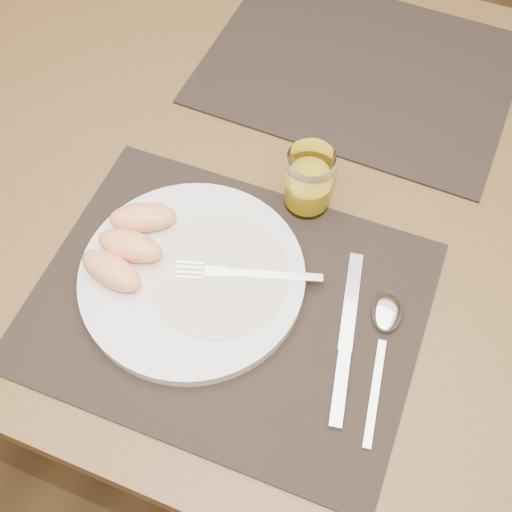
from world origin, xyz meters
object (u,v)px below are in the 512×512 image
object	(u,v)px
placemat_near	(228,304)
knife	(345,350)
plate	(192,277)
table	(293,207)
juice_glass	(309,183)
fork	(235,273)
placemat_far	(359,69)
spoon	(385,322)

from	to	relation	value
placemat_near	knife	distance (m)	0.15
plate	table	bearing A→B (deg)	74.52
juice_glass	knife	bearing A→B (deg)	-58.94
fork	table	bearing A→B (deg)	87.39
fork	placemat_far	bearing A→B (deg)	85.74
placemat_near	fork	distance (m)	0.04
placemat_far	fork	size ratio (longest dim) A/B	2.63
placemat_near	spoon	xyz separation A→B (m)	(0.18, 0.04, 0.01)
placemat_near	fork	xyz separation A→B (m)	(-0.00, 0.03, 0.02)
knife	plate	bearing A→B (deg)	174.22
knife	spoon	bearing A→B (deg)	55.85
fork	juice_glass	bearing A→B (deg)	74.41
placemat_near	plate	distance (m)	0.05
placemat_far	juice_glass	world-z (taller)	juice_glass
table	placemat_far	distance (m)	0.24
plate	fork	world-z (taller)	fork
placemat_near	placemat_far	size ratio (longest dim) A/B	1.00
table	fork	world-z (taller)	fork
fork	juice_glass	distance (m)	0.15
placemat_near	juice_glass	world-z (taller)	juice_glass
fork	placemat_near	bearing A→B (deg)	-84.39
table	fork	bearing A→B (deg)	-92.61
juice_glass	plate	bearing A→B (deg)	-118.75
plate	juice_glass	distance (m)	0.19
table	plate	size ratio (longest dim) A/B	5.19
placemat_near	spoon	bearing A→B (deg)	13.18
placemat_near	knife	world-z (taller)	knife
table	placemat_far	world-z (taller)	placemat_far
placemat_far	knife	xyz separation A→B (m)	(0.12, -0.45, 0.00)
spoon	fork	bearing A→B (deg)	-176.70
spoon	placemat_far	bearing A→B (deg)	110.91
placemat_near	placemat_far	xyz separation A→B (m)	(0.03, 0.44, 0.00)
fork	spoon	world-z (taller)	fork
fork	spoon	bearing A→B (deg)	3.30
knife	juice_glass	world-z (taller)	juice_glass
plate	juice_glass	xyz separation A→B (m)	(0.09, 0.16, 0.03)
fork	juice_glass	xyz separation A→B (m)	(0.04, 0.14, 0.02)
placemat_near	spoon	size ratio (longest dim) A/B	2.34
table	juice_glass	xyz separation A→B (m)	(0.03, -0.05, 0.13)
plate	knife	size ratio (longest dim) A/B	1.23
table	knife	distance (m)	0.28
placemat_far	fork	xyz separation A→B (m)	(-0.03, -0.41, 0.02)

